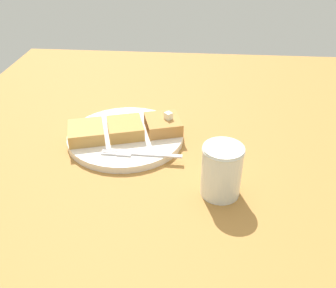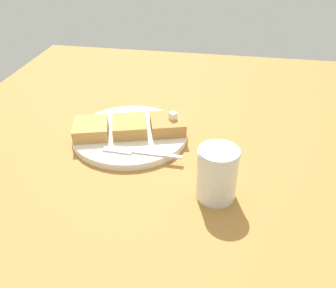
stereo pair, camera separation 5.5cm
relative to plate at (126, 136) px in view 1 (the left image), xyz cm
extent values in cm
cube|color=#A57135|center=(-9.01, -4.16, -2.11)|extent=(106.77, 106.77, 2.51)
cylinder|color=silver|center=(0.00, 0.00, -0.12)|extent=(24.81, 24.81, 1.47)
torus|color=brown|center=(0.00, 0.00, 0.22)|extent=(24.81, 24.81, 0.80)
cube|color=#B0783B|center=(-7.84, -2.39, 1.97)|extent=(9.20, 9.65, 2.70)
cube|color=#B5823E|center=(0.00, 0.00, 1.97)|extent=(9.20, 9.65, 2.70)
cube|color=tan|center=(7.84, 2.39, 1.97)|extent=(9.20, 9.65, 2.70)
cube|color=#F0E9CA|center=(-8.72, -2.46, 4.06)|extent=(1.99, 2.00, 1.49)
cube|color=silver|center=(-7.61, 7.79, 0.80)|extent=(10.02, 1.20, 0.36)
cube|color=silver|center=(-1.22, 7.60, 0.80)|extent=(2.87, 2.28, 0.36)
cube|color=silver|center=(1.81, 8.33, 0.80)|extent=(3.21, 0.42, 0.36)
cube|color=silver|center=(1.79, 7.78, 0.80)|extent=(3.21, 0.42, 0.36)
cube|color=silver|center=(1.77, 7.23, 0.80)|extent=(3.21, 0.42, 0.36)
cube|color=silver|center=(1.76, 6.68, 0.80)|extent=(3.21, 0.42, 0.36)
cylinder|color=#391805|center=(-19.66, 16.16, 2.67)|extent=(6.34, 6.34, 7.05)
cylinder|color=silver|center=(-19.66, 16.16, 3.90)|extent=(6.89, 6.89, 9.51)
torus|color=silver|center=(-19.66, 16.16, 8.21)|extent=(7.11, 7.11, 0.50)
camera|label=1|loc=(-14.92, 67.80, 41.91)|focal=40.00mm
camera|label=2|loc=(-20.33, 67.09, 41.91)|focal=40.00mm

